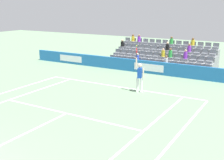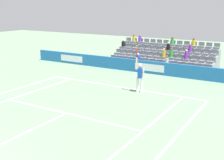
{
  "view_description": "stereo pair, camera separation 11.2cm",
  "coord_description": "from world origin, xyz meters",
  "views": [
    {
      "loc": [
        -8.73,
        4.02,
        5.14
      ],
      "look_at": [
        -0.75,
        -9.5,
        1.1
      ],
      "focal_mm": 46.79,
      "sensor_mm": 36.0,
      "label": 1
    },
    {
      "loc": [
        -8.83,
        3.96,
        5.14
      ],
      "look_at": [
        -0.75,
        -9.5,
        1.1
      ],
      "focal_mm": 46.79,
      "sensor_mm": 36.0,
      "label": 2
    }
  ],
  "objects": [
    {
      "name": "line_doubles_sideline_right",
      "position": [
        -5.49,
        -5.95,
        0.0
      ],
      "size": [
        0.1,
        11.89,
        0.01
      ],
      "primitive_type": "cube",
      "color": "white",
      "rests_on": "ground"
    },
    {
      "name": "line_service",
      "position": [
        0.0,
        -6.4,
        0.0
      ],
      "size": [
        8.23,
        0.1,
        0.01
      ],
      "primitive_type": "cube",
      "color": "white",
      "rests_on": "ground"
    },
    {
      "name": "line_baseline",
      "position": [
        0.0,
        -11.89,
        0.0
      ],
      "size": [
        10.97,
        0.1,
        0.01
      ],
      "primitive_type": "cube",
      "color": "white",
      "rests_on": "ground"
    },
    {
      "name": "line_singles_sideline_right",
      "position": [
        -4.12,
        -5.95,
        0.0
      ],
      "size": [
        0.1,
        11.89,
        0.01
      ],
      "primitive_type": "cube",
      "color": "white",
      "rests_on": "ground"
    },
    {
      "name": "tennis_player",
      "position": [
        -1.5,
        -11.5,
        0.99
      ],
      "size": [
        0.54,
        0.41,
        2.85
      ],
      "color": "white",
      "rests_on": "ground"
    },
    {
      "name": "sponsor_barrier",
      "position": [
        -0.0,
        -16.42,
        0.49
      ],
      "size": [
        22.77,
        0.22,
        0.98
      ],
      "color": "#1E66AD",
      "rests_on": "ground"
    },
    {
      "name": "stadium_stand",
      "position": [
        0.0,
        -19.36,
        0.68
      ],
      "size": [
        8.68,
        3.8,
        2.54
      ],
      "color": "gray",
      "rests_on": "ground"
    },
    {
      "name": "line_centre_service",
      "position": [
        0.0,
        -3.2,
        0.0
      ],
      "size": [
        0.1,
        6.4,
        0.01
      ],
      "primitive_type": "cube",
      "color": "white",
      "rests_on": "ground"
    },
    {
      "name": "line_centre_mark",
      "position": [
        0.0,
        -11.79,
        0.0
      ],
      "size": [
        0.1,
        0.2,
        0.01
      ],
      "primitive_type": "cube",
      "color": "white",
      "rests_on": "ground"
    },
    {
      "name": "line_singles_sideline_left",
      "position": [
        4.12,
        -5.95,
        0.0
      ],
      "size": [
        0.1,
        11.89,
        0.01
      ],
      "primitive_type": "cube",
      "color": "white",
      "rests_on": "ground"
    }
  ]
}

